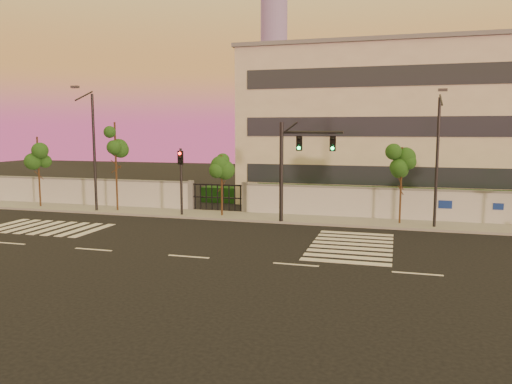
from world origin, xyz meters
TOP-DOWN VIEW (x-y plane):
  - ground at (0.00, 0.00)m, footprint 120.00×120.00m
  - sidewalk at (0.00, 10.50)m, footprint 60.00×3.00m
  - perimeter_wall at (0.10, 12.00)m, footprint 60.00×0.36m
  - hedge_row at (1.17, 14.74)m, footprint 41.00×4.25m
  - institutional_building at (9.00, 21.99)m, footprint 24.40×12.40m
  - distant_skyscraper at (-65.00, 280.00)m, footprint 16.00×16.00m
  - road_markings at (-1.58, 3.76)m, footprint 57.00×7.62m
  - street_tree_b at (-16.29, 10.23)m, footprint 1.57×1.25m
  - street_tree_c at (-9.80, 10.16)m, footprint 1.63×1.29m
  - street_tree_d at (-2.00, 10.20)m, footprint 1.59×1.26m
  - street_tree_e at (9.34, 10.47)m, footprint 1.48×1.18m
  - traffic_signal_main at (3.03, 9.11)m, footprint 3.91×1.03m
  - traffic_signal_secondary at (-4.70, 9.67)m, footprint 0.35×0.34m
  - streetlight_west at (-11.23, 9.54)m, footprint 0.51×2.07m
  - streetlight_east at (11.27, 9.70)m, footprint 0.48×1.92m

SIDE VIEW (x-z plane):
  - ground at x=0.00m, z-range 0.00..0.00m
  - road_markings at x=-1.58m, z-range 0.00..0.02m
  - sidewalk at x=0.00m, z-range 0.00..0.15m
  - hedge_row at x=1.17m, z-range -0.08..1.72m
  - perimeter_wall at x=0.10m, z-range -0.03..2.17m
  - traffic_signal_secondary at x=-4.70m, z-range 0.61..5.18m
  - street_tree_d at x=-2.00m, z-range 0.98..5.10m
  - street_tree_e at x=9.34m, z-range 1.12..5.88m
  - street_tree_b at x=-16.29m, z-range 1.24..6.52m
  - traffic_signal_main at x=3.03m, z-range 0.82..7.05m
  - streetlight_east at x=11.27m, z-range 0.32..8.29m
  - street_tree_c at x=-9.80m, z-range 1.48..7.78m
  - streetlight_west at x=-11.23m, z-range 0.35..8.96m
  - institutional_building at x=9.00m, z-range 0.03..12.28m
  - distant_skyscraper at x=-65.00m, z-range 2.98..120.98m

